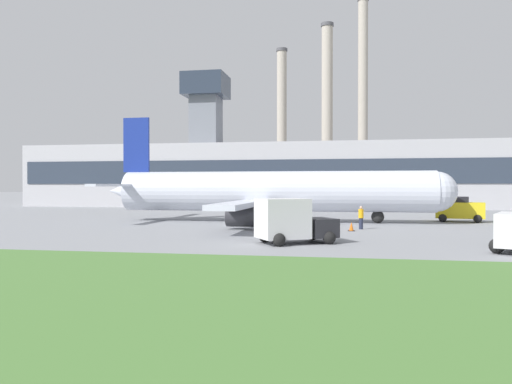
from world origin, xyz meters
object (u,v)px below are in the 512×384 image
at_px(airplane, 270,192).
at_px(pushback_tug, 460,210).
at_px(fuel_truck, 291,222).
at_px(ground_crew_person, 361,217).

distance_m(airplane, pushback_tug, 16.67).
relative_size(pushback_tug, fuel_truck, 0.91).
distance_m(airplane, fuel_truck, 16.49).
xyz_separation_m(airplane, pushback_tug, (16.34, 2.92, -1.60)).
height_order(fuel_truck, ground_crew_person, fuel_truck).
xyz_separation_m(airplane, fuel_truck, (3.62, -16.03, -1.42)).
xyz_separation_m(pushback_tug, ground_crew_person, (-8.72, -9.06, -0.15)).
distance_m(fuel_truck, ground_crew_person, 10.67).
height_order(pushback_tug, fuel_truck, fuel_truck).
height_order(airplane, ground_crew_person, airplane).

